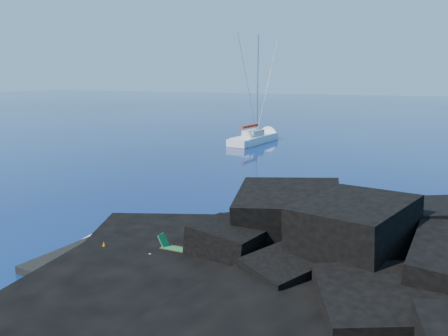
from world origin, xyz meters
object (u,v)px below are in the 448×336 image
Objects in this scene: sunbather at (139,256)px; deck_chair at (175,245)px; marker_cone at (104,247)px; sailboat at (255,142)px.

deck_chair is at bearing 18.96° from sunbather.
sunbather is 2.07m from marker_cone.
marker_cone is (-3.29, -1.08, -0.25)m from deck_chair.
sailboat is 38.33m from deck_chair.
sunbather is 3.40× the size of marker_cone.
sunbather is (8.74, -38.17, 0.53)m from sailboat.
sunbather is at bearing -137.09° from deck_chair.
sailboat is 27.53× the size of marker_cone.
marker_cone is at bearing -162.50° from deck_chair.
sailboat is at bearing 104.33° from deck_chair.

